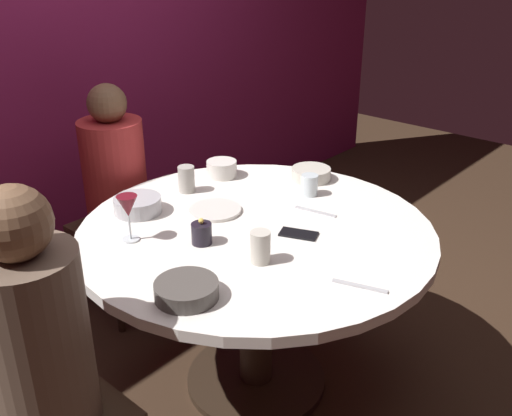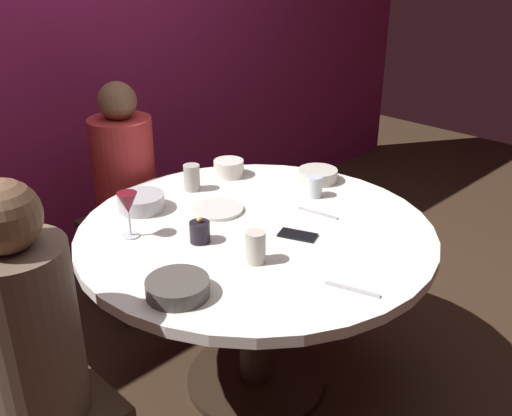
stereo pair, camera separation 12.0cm
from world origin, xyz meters
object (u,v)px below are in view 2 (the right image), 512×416
object	(u,v)px
wine_glass	(128,205)
bowl_small_white	(178,288)
dining_table	(256,261)
cup_by_left_diner	(256,247)
bowl_sauce_side	(318,175)
cup_by_right_diner	(192,178)
seated_diner_left	(27,334)
cup_near_candle	(314,186)
cell_phone	(298,235)
seated_diner_back	(125,174)
candle_holder	(200,232)
bowl_salad_center	(229,168)
bowl_serving_large	(141,202)
dinner_plate	(217,209)

from	to	relation	value
wine_glass	bowl_small_white	world-z (taller)	wine_glass
dining_table	cup_by_left_diner	world-z (taller)	cup_by_left_diner
bowl_sauce_side	cup_by_right_diner	world-z (taller)	cup_by_right_diner
seated_diner_left	bowl_small_white	bearing A→B (deg)	-20.89
cup_near_candle	bowl_sauce_side	bearing A→B (deg)	34.12
cell_phone	bowl_small_white	bearing A→B (deg)	-22.63
seated_diner_back	cell_phone	world-z (taller)	seated_diner_back
candle_holder	cup_near_candle	world-z (taller)	candle_holder
wine_glass	cup_near_candle	size ratio (longest dim) A/B	1.92
candle_holder	cup_by_right_diner	world-z (taller)	cup_by_right_diner
bowl_small_white	cup_by_right_diner	world-z (taller)	cup_by_right_diner
seated_diner_left	seated_diner_back	size ratio (longest dim) A/B	1.03
candle_holder	bowl_sauce_side	bearing A→B (deg)	5.27
candle_holder	bowl_sauce_side	size ratio (longest dim) A/B	0.56
cell_phone	bowl_small_white	xyz separation A→B (m)	(-0.56, 0.00, 0.02)
bowl_salad_center	cup_by_right_diner	size ratio (longest dim) A/B	1.21
bowl_serving_large	cup_near_candle	world-z (taller)	cup_near_candle
dining_table	bowl_sauce_side	size ratio (longest dim) A/B	7.63
dining_table	wine_glass	xyz separation A→B (m)	(-0.38, 0.27, 0.28)
seated_diner_back	cell_phone	size ratio (longest dim) A/B	8.39
seated_diner_left	cup_near_candle	size ratio (longest dim) A/B	13.28
seated_diner_left	bowl_serving_large	world-z (taller)	seated_diner_left
cell_phone	seated_diner_left	bearing A→B (deg)	-31.68
dining_table	bowl_salad_center	bearing A→B (deg)	58.29
bowl_sauce_side	wine_glass	bearing A→B (deg)	171.11
seated_diner_back	wine_glass	bearing A→B (deg)	-31.31
cup_near_candle	seated_diner_back	bearing A→B (deg)	113.68
cell_phone	cup_by_right_diner	distance (m)	0.62
dining_table	cell_phone	size ratio (longest dim) A/B	9.76
dinner_plate	cell_phone	world-z (taller)	dinner_plate
bowl_sauce_side	cup_by_right_diner	xyz separation A→B (m)	(-0.47, 0.32, 0.03)
bowl_salad_center	cup_by_left_diner	world-z (taller)	cup_by_left_diner
dining_table	seated_diner_back	bearing A→B (deg)	90.00
bowl_serving_large	cell_phone	bearing A→B (deg)	-65.90
dining_table	bowl_serving_large	distance (m)	0.53
dining_table	cell_phone	xyz separation A→B (m)	(0.06, -0.16, 0.16)
seated_diner_left	candle_holder	bearing A→B (deg)	5.06
bowl_serving_large	bowl_salad_center	distance (m)	0.51
wine_glass	bowl_serving_large	xyz separation A→B (m)	(0.17, 0.17, -0.10)
seated_diner_left	cup_by_left_diner	size ratio (longest dim) A/B	10.67
dinner_plate	cell_phone	size ratio (longest dim) A/B	1.53
candle_holder	cell_phone	xyz separation A→B (m)	(0.28, -0.22, -0.04)
cell_phone	bowl_salad_center	world-z (taller)	bowl_salad_center
dining_table	cup_by_right_diner	bearing A→B (deg)	82.55
bowl_small_white	cup_by_right_diner	distance (m)	0.83
wine_glass	bowl_serving_large	distance (m)	0.26
dining_table	bowl_small_white	xyz separation A→B (m)	(-0.50, -0.16, 0.18)
seated_diner_back	cup_by_left_diner	distance (m)	1.11
bowl_small_white	cup_by_left_diner	world-z (taller)	cup_by_left_diner
bowl_small_white	bowl_sauce_side	world-z (taller)	bowl_sauce_side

